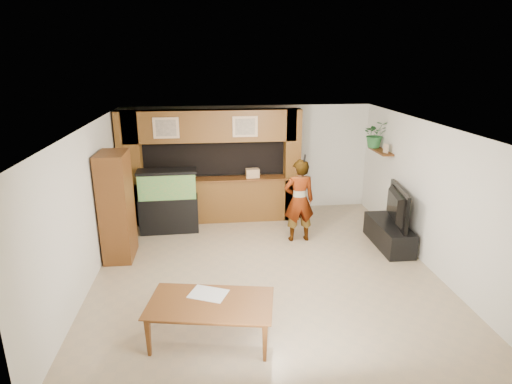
{
  "coord_description": "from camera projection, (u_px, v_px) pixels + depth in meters",
  "views": [
    {
      "loc": [
        -0.92,
        -7.03,
        3.7
      ],
      "look_at": [
        -0.09,
        0.6,
        1.27
      ],
      "focal_mm": 30.0,
      "sensor_mm": 36.0,
      "label": 1
    }
  ],
  "objects": [
    {
      "name": "pantry_cabinet",
      "position": [
        117.0,
        206.0,
        8.0
      ],
      "size": [
        0.51,
        0.84,
        2.06
      ],
      "primitive_type": "cube",
      "color": "brown",
      "rests_on": "floor"
    },
    {
      "name": "ceiling",
      "position": [
        265.0,
        126.0,
        7.09
      ],
      "size": [
        6.5,
        6.5,
        0.0
      ],
      "primitive_type": "plane",
      "color": "white",
      "rests_on": "wall_back"
    },
    {
      "name": "newspaper_a",
      "position": [
        208.0,
        294.0,
        5.89
      ],
      "size": [
        0.6,
        0.53,
        0.01
      ],
      "primitive_type": "cube",
      "rotation": [
        0.0,
        0.0,
        -0.41
      ],
      "color": "silver",
      "rests_on": "dining_table"
    },
    {
      "name": "television",
      "position": [
        392.0,
        206.0,
        8.53
      ],
      "size": [
        0.39,
        1.32,
        0.75
      ],
      "primitive_type": "imported",
      "rotation": [
        0.0,
        0.0,
        1.4
      ],
      "color": "black",
      "rests_on": "tv_stand"
    },
    {
      "name": "tv_stand",
      "position": [
        389.0,
        234.0,
        8.72
      ],
      "size": [
        0.54,
        1.47,
        0.49
      ],
      "primitive_type": "cube",
      "color": "black",
      "rests_on": "floor"
    },
    {
      "name": "microphone",
      "position": [
        305.0,
        158.0,
        8.38
      ],
      "size": [
        0.04,
        0.11,
        0.17
      ],
      "primitive_type": "cylinder",
      "rotation": [
        0.44,
        0.0,
        0.0
      ],
      "color": "black",
      "rests_on": "person"
    },
    {
      "name": "partition",
      "position": [
        210.0,
        165.0,
        9.88
      ],
      "size": [
        4.2,
        0.99,
        2.6
      ],
      "color": "brown",
      "rests_on": "floor"
    },
    {
      "name": "wall_clock",
      "position": [
        100.0,
        158.0,
        7.95
      ],
      "size": [
        0.05,
        0.25,
        0.25
      ],
      "color": "black",
      "rests_on": "wall_left"
    },
    {
      "name": "photo_frame",
      "position": [
        386.0,
        148.0,
        9.22
      ],
      "size": [
        0.06,
        0.15,
        0.19
      ],
      "primitive_type": "cube",
      "rotation": [
        0.0,
        0.0,
        0.22
      ],
      "color": "tan",
      "rests_on": "wall_shelf"
    },
    {
      "name": "aquarium",
      "position": [
        168.0,
        202.0,
        9.33
      ],
      "size": [
        1.26,
        0.47,
        1.4
      ],
      "rotation": [
        0.0,
        0.0,
        0.03
      ],
      "color": "black",
      "rests_on": "floor"
    },
    {
      "name": "counter_box",
      "position": [
        252.0,
        173.0,
        9.86
      ],
      "size": [
        0.31,
        0.22,
        0.2
      ],
      "primitive_type": "cube",
      "rotation": [
        0.0,
        0.0,
        0.06
      ],
      "color": "tan",
      "rests_on": "partition"
    },
    {
      "name": "wall_left",
      "position": [
        88.0,
        207.0,
        7.18
      ],
      "size": [
        0.0,
        6.5,
        6.5
      ],
      "primitive_type": "plane",
      "rotation": [
        1.57,
        0.0,
        1.57
      ],
      "color": "silver",
      "rests_on": "floor"
    },
    {
      "name": "wall_shelf",
      "position": [
        381.0,
        151.0,
        9.5
      ],
      "size": [
        0.25,
        0.9,
        0.04
      ],
      "primitive_type": "cube",
      "color": "brown",
      "rests_on": "wall_right"
    },
    {
      "name": "trash_can",
      "position": [
        114.0,
        247.0,
        8.09
      ],
      "size": [
        0.28,
        0.28,
        0.52
      ],
      "primitive_type": "cylinder",
      "color": "#B2B2B7",
      "rests_on": "floor"
    },
    {
      "name": "wall_right",
      "position": [
        428.0,
        195.0,
        7.79
      ],
      "size": [
        0.0,
        6.5,
        6.5
      ],
      "primitive_type": "plane",
      "rotation": [
        1.57,
        0.0,
        -1.57
      ],
      "color": "silver",
      "rests_on": "floor"
    },
    {
      "name": "dining_table",
      "position": [
        211.0,
        323.0,
        5.74
      ],
      "size": [
        1.8,
        1.2,
        0.58
      ],
      "primitive_type": "imported",
      "rotation": [
        0.0,
        0.0,
        -0.18
      ],
      "color": "brown",
      "rests_on": "floor"
    },
    {
      "name": "person",
      "position": [
        299.0,
        201.0,
        8.8
      ],
      "size": [
        0.66,
        0.45,
        1.75
      ],
      "primitive_type": "imported",
      "rotation": [
        0.0,
        0.0,
        3.19
      ],
      "color": "tan",
      "rests_on": "floor"
    },
    {
      "name": "wall_back",
      "position": [
        248.0,
        159.0,
        10.56
      ],
      "size": [
        6.0,
        0.0,
        6.0
      ],
      "primitive_type": "plane",
      "rotation": [
        1.57,
        0.0,
        0.0
      ],
      "color": "silver",
      "rests_on": "floor"
    },
    {
      "name": "floor",
      "position": [
        264.0,
        267.0,
        7.88
      ],
      "size": [
        6.5,
        6.5,
        0.0
      ],
      "primitive_type": "plane",
      "color": "tan",
      "rests_on": "ground"
    },
    {
      "name": "potted_plant",
      "position": [
        375.0,
        134.0,
        9.69
      ],
      "size": [
        0.58,
        0.51,
        0.61
      ],
      "primitive_type": "imported",
      "rotation": [
        0.0,
        0.0,
        -0.05
      ],
      "color": "#296832",
      "rests_on": "wall_shelf"
    }
  ]
}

